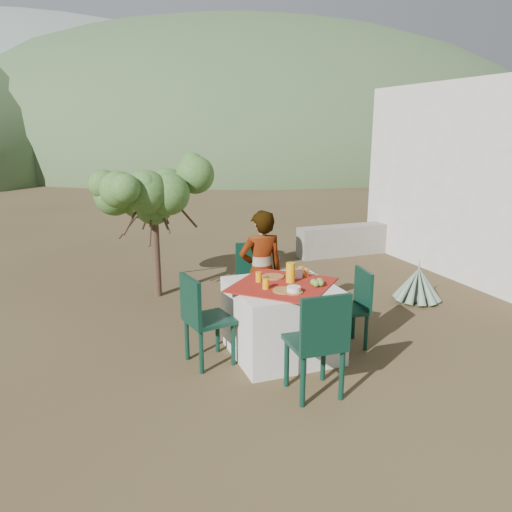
{
  "coord_description": "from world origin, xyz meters",
  "views": [
    {
      "loc": [
        -1.46,
        -4.49,
        2.32
      ],
      "look_at": [
        0.33,
        0.36,
        0.97
      ],
      "focal_mm": 35.0,
      "sensor_mm": 36.0,
      "label": 1
    }
  ],
  "objects_px": {
    "chair_left": "(202,316)",
    "agave": "(418,285)",
    "shrub_tree": "(157,200)",
    "chair_far": "(255,278)",
    "chair_right": "(354,304)",
    "juice_pitcher": "(291,272)",
    "table": "(282,319)",
    "chair_near": "(319,340)",
    "person": "(261,271)"
  },
  "relations": [
    {
      "from": "chair_near",
      "to": "chair_left",
      "type": "height_order",
      "value": "chair_near"
    },
    {
      "from": "table",
      "to": "shrub_tree",
      "type": "relative_size",
      "value": 0.76
    },
    {
      "from": "juice_pitcher",
      "to": "shrub_tree",
      "type": "bearing_deg",
      "value": 112.71
    },
    {
      "from": "chair_right",
      "to": "juice_pitcher",
      "type": "relative_size",
      "value": 4.11
    },
    {
      "from": "chair_far",
      "to": "chair_left",
      "type": "relative_size",
      "value": 1.02
    },
    {
      "from": "shrub_tree",
      "to": "chair_left",
      "type": "bearing_deg",
      "value": -89.5
    },
    {
      "from": "chair_near",
      "to": "juice_pitcher",
      "type": "relative_size",
      "value": 4.76
    },
    {
      "from": "chair_left",
      "to": "agave",
      "type": "xyz_separation_m",
      "value": [
        3.21,
        0.81,
        -0.29
      ]
    },
    {
      "from": "agave",
      "to": "juice_pitcher",
      "type": "xyz_separation_m",
      "value": [
        -2.27,
        -0.81,
        0.63
      ]
    },
    {
      "from": "chair_left",
      "to": "shrub_tree",
      "type": "bearing_deg",
      "value": -10.09
    },
    {
      "from": "person",
      "to": "chair_left",
      "type": "bearing_deg",
      "value": 36.97
    },
    {
      "from": "person",
      "to": "juice_pitcher",
      "type": "xyz_separation_m",
      "value": [
        0.08,
        -0.63,
        0.15
      ]
    },
    {
      "from": "juice_pitcher",
      "to": "chair_left",
      "type": "bearing_deg",
      "value": 179.84
    },
    {
      "from": "table",
      "to": "shrub_tree",
      "type": "distance_m",
      "value": 2.69
    },
    {
      "from": "chair_far",
      "to": "agave",
      "type": "distance_m",
      "value": 2.33
    },
    {
      "from": "chair_left",
      "to": "agave",
      "type": "distance_m",
      "value": 3.33
    },
    {
      "from": "chair_left",
      "to": "shrub_tree",
      "type": "xyz_separation_m",
      "value": [
        -0.02,
        2.31,
        0.84
      ]
    },
    {
      "from": "chair_near",
      "to": "juice_pitcher",
      "type": "bearing_deg",
      "value": -97.53
    },
    {
      "from": "chair_far",
      "to": "chair_left",
      "type": "height_order",
      "value": "chair_far"
    },
    {
      "from": "chair_near",
      "to": "person",
      "type": "distance_m",
      "value": 1.61
    },
    {
      "from": "table",
      "to": "chair_left",
      "type": "distance_m",
      "value": 0.85
    },
    {
      "from": "chair_right",
      "to": "juice_pitcher",
      "type": "bearing_deg",
      "value": -92.87
    },
    {
      "from": "juice_pitcher",
      "to": "chair_far",
      "type": "bearing_deg",
      "value": 92.18
    },
    {
      "from": "chair_far",
      "to": "chair_near",
      "type": "xyz_separation_m",
      "value": [
        -0.12,
        -1.94,
        0.02
      ]
    },
    {
      "from": "chair_left",
      "to": "juice_pitcher",
      "type": "xyz_separation_m",
      "value": [
        0.95,
        -0.0,
        0.35
      ]
    },
    {
      "from": "shrub_tree",
      "to": "juice_pitcher",
      "type": "relative_size",
      "value": 8.31
    },
    {
      "from": "chair_far",
      "to": "juice_pitcher",
      "type": "relative_size",
      "value": 4.59
    },
    {
      "from": "chair_left",
      "to": "table",
      "type": "bearing_deg",
      "value": -103.35
    },
    {
      "from": "chair_left",
      "to": "person",
      "type": "bearing_deg",
      "value": -64.6
    },
    {
      "from": "chair_left",
      "to": "chair_right",
      "type": "xyz_separation_m",
      "value": [
        1.64,
        -0.12,
        -0.05
      ]
    },
    {
      "from": "table",
      "to": "juice_pitcher",
      "type": "distance_m",
      "value": 0.5
    },
    {
      "from": "chair_left",
      "to": "agave",
      "type": "relative_size",
      "value": 1.36
    },
    {
      "from": "person",
      "to": "agave",
      "type": "bearing_deg",
      "value": -174.67
    },
    {
      "from": "table",
      "to": "chair_far",
      "type": "height_order",
      "value": "chair_far"
    },
    {
      "from": "chair_right",
      "to": "agave",
      "type": "bearing_deg",
      "value": 127.25
    },
    {
      "from": "chair_far",
      "to": "person",
      "type": "bearing_deg",
      "value": -86.57
    },
    {
      "from": "person",
      "to": "chair_near",
      "type": "bearing_deg",
      "value": 88.19
    },
    {
      "from": "chair_far",
      "to": "chair_right",
      "type": "height_order",
      "value": "chair_far"
    },
    {
      "from": "chair_left",
      "to": "person",
      "type": "distance_m",
      "value": 1.09
    },
    {
      "from": "chair_right",
      "to": "juice_pitcher",
      "type": "distance_m",
      "value": 0.81
    },
    {
      "from": "chair_far",
      "to": "juice_pitcher",
      "type": "height_order",
      "value": "juice_pitcher"
    },
    {
      "from": "chair_left",
      "to": "person",
      "type": "height_order",
      "value": "person"
    },
    {
      "from": "shrub_tree",
      "to": "chair_far",
      "type": "bearing_deg",
      "value": -55.24
    },
    {
      "from": "chair_far",
      "to": "person",
      "type": "relative_size",
      "value": 0.67
    },
    {
      "from": "chair_right",
      "to": "chair_left",
      "type": "bearing_deg",
      "value": -87.46
    },
    {
      "from": "table",
      "to": "chair_near",
      "type": "bearing_deg",
      "value": -93.51
    },
    {
      "from": "table",
      "to": "shrub_tree",
      "type": "height_order",
      "value": "shrub_tree"
    },
    {
      "from": "table",
      "to": "chair_left",
      "type": "xyz_separation_m",
      "value": [
        -0.84,
        0.04,
        0.14
      ]
    },
    {
      "from": "chair_far",
      "to": "chair_right",
      "type": "distance_m",
      "value": 1.31
    },
    {
      "from": "chair_left",
      "to": "juice_pitcher",
      "type": "height_order",
      "value": "juice_pitcher"
    }
  ]
}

